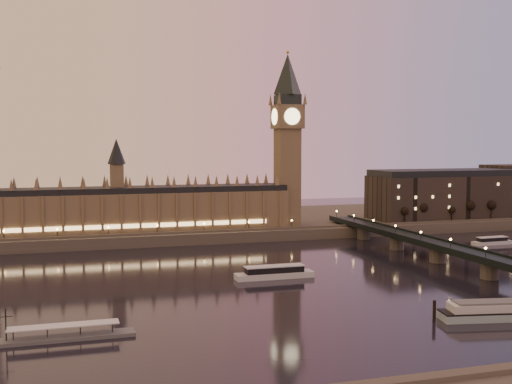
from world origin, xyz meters
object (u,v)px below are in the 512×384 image
Objects in this scene: cruise_boat_b at (492,241)px; pontoon_pier at (67,336)px; cruise_boat_a at (274,273)px; moored_barge at (487,311)px.

pontoon_pier reaches higher than cruise_boat_b.
cruise_boat_a is 0.97× the size of moored_barge.
moored_barge is at bearing -7.90° from pontoon_pier.
cruise_boat_b is 249.86m from pontoon_pier.
pontoon_pier is (-225.15, -108.33, -0.80)m from cruise_boat_b.
cruise_boat_a is 149.97m from cruise_boat_b.
cruise_boat_b is 0.69× the size of moored_barge.
cruise_boat_a reaches higher than cruise_boat_b.
cruise_boat_b is 0.62× the size of pontoon_pier.
cruise_boat_b is 159.41m from moored_barge.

